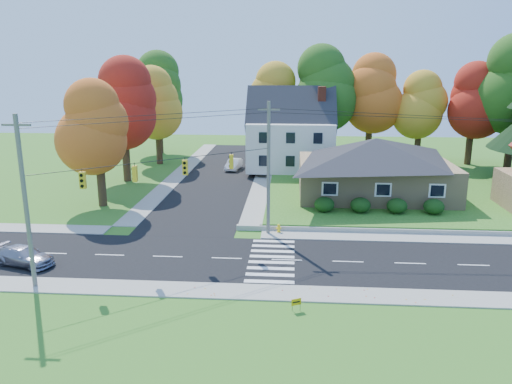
% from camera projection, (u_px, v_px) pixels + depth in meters
% --- Properties ---
extents(ground, '(120.00, 120.00, 0.00)m').
position_uv_depth(ground, '(287.00, 260.00, 32.91)').
color(ground, '#3D7923').
extents(road_main, '(90.00, 8.00, 0.02)m').
position_uv_depth(road_main, '(287.00, 260.00, 32.90)').
color(road_main, black).
rests_on(road_main, ground).
extents(road_cross, '(8.00, 44.00, 0.02)m').
position_uv_depth(road_cross, '(222.00, 174.00, 58.60)').
color(road_cross, black).
rests_on(road_cross, ground).
extents(sidewalk_north, '(90.00, 2.00, 0.08)m').
position_uv_depth(sidewalk_north, '(288.00, 235.00, 37.73)').
color(sidewalk_north, '#9C9A90').
rests_on(sidewalk_north, ground).
extents(sidewalk_south, '(90.00, 2.00, 0.08)m').
position_uv_depth(sidewalk_south, '(286.00, 293.00, 28.06)').
color(sidewalk_south, '#9C9A90').
rests_on(sidewalk_south, ground).
extents(lawn, '(30.00, 30.00, 0.50)m').
position_uv_depth(lawn, '(414.00, 186.00, 52.20)').
color(lawn, '#3D7923').
rests_on(lawn, ground).
extents(ranch_house, '(14.60, 10.60, 5.40)m').
position_uv_depth(ranch_house, '(375.00, 166.00, 46.98)').
color(ranch_house, tan).
rests_on(ranch_house, lawn).
extents(colonial_house, '(10.40, 8.40, 9.60)m').
position_uv_depth(colonial_house, '(291.00, 134.00, 58.82)').
color(colonial_house, silver).
rests_on(colonial_house, lawn).
extents(hedge_row, '(10.70, 1.70, 1.27)m').
position_uv_depth(hedge_row, '(379.00, 205.00, 41.56)').
color(hedge_row, '#163A10').
rests_on(hedge_row, lawn).
extents(traffic_infrastructure, '(38.10, 10.66, 10.00)m').
position_uv_depth(traffic_infrastructure, '(286.00, 180.00, 32.95)').
color(traffic_infrastructure, '#666059').
rests_on(traffic_infrastructure, ground).
extents(tree_lot_0, '(6.72, 6.72, 12.51)m').
position_uv_depth(tree_lot_0, '(276.00, 99.00, 63.85)').
color(tree_lot_0, '#3F2A19').
rests_on(tree_lot_0, lawn).
extents(tree_lot_1, '(7.84, 7.84, 14.60)m').
position_uv_depth(tree_lot_1, '(324.00, 89.00, 62.13)').
color(tree_lot_1, '#3F2A19').
rests_on(tree_lot_1, lawn).
extents(tree_lot_2, '(7.28, 7.28, 13.56)m').
position_uv_depth(tree_lot_2, '(371.00, 94.00, 62.82)').
color(tree_lot_2, '#3F2A19').
rests_on(tree_lot_2, lawn).
extents(tree_lot_3, '(6.16, 6.16, 11.47)m').
position_uv_depth(tree_lot_3, '(421.00, 105.00, 61.75)').
color(tree_lot_3, '#3F2A19').
rests_on(tree_lot_3, lawn).
extents(tree_lot_4, '(6.72, 6.72, 12.51)m').
position_uv_depth(tree_lot_4, '(474.00, 101.00, 60.19)').
color(tree_lot_4, '#3F2A19').
rests_on(tree_lot_4, lawn).
extents(tree_west_0, '(6.16, 6.16, 11.47)m').
position_uv_depth(tree_west_0, '(97.00, 127.00, 43.95)').
color(tree_west_0, '#3F2A19').
rests_on(tree_west_0, ground).
extents(tree_west_1, '(7.28, 7.28, 13.56)m').
position_uv_depth(tree_west_1, '(123.00, 104.00, 53.36)').
color(tree_west_1, '#3F2A19').
rests_on(tree_west_1, ground).
extents(tree_west_2, '(6.72, 6.72, 12.51)m').
position_uv_depth(tree_west_2, '(157.00, 103.00, 63.11)').
color(tree_west_2, '#3F2A19').
rests_on(tree_west_2, ground).
extents(tree_west_3, '(7.84, 7.84, 14.60)m').
position_uv_depth(tree_west_3, '(158.00, 90.00, 70.66)').
color(tree_west_3, '#3F2A19').
rests_on(tree_west_3, ground).
extents(silver_sedan, '(4.45, 2.82, 1.20)m').
position_uv_depth(silver_sedan, '(24.00, 256.00, 31.96)').
color(silver_sedan, '#8C8CA0').
rests_on(silver_sedan, road_main).
extents(white_car, '(1.88, 4.13, 1.31)m').
position_uv_depth(white_car, '(234.00, 164.00, 61.14)').
color(white_car, silver).
rests_on(white_car, road_cross).
extents(fire_hydrant, '(0.40, 0.32, 0.71)m').
position_uv_depth(fire_hydrant, '(279.00, 229.00, 38.16)').
color(fire_hydrant, yellow).
rests_on(fire_hydrant, ground).
extents(yard_sign, '(0.51, 0.26, 0.69)m').
position_uv_depth(yard_sign, '(296.00, 302.00, 26.01)').
color(yard_sign, black).
rests_on(yard_sign, ground).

